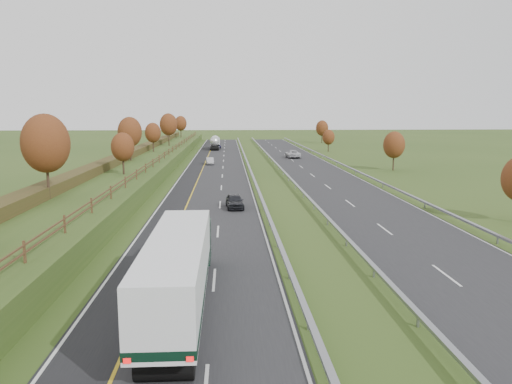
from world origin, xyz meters
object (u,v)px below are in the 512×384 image
car_silver_mid (210,161)px  car_small_far (217,146)px  car_oncoming (293,154)px  road_tanker (215,142)px  box_lorry (179,268)px  car_dark_near (235,201)px

car_silver_mid → car_small_far: (0.55, 42.48, 0.01)m
car_small_far → car_oncoming: size_ratio=0.76×
car_small_far → car_silver_mid: bearing=-94.5°
car_silver_mid → road_tanker: bearing=84.7°
road_tanker → car_oncoming: road_tanker is taller
box_lorry → car_small_far: 112.60m
car_dark_near → car_oncoming: bearing=72.5°
road_tanker → car_oncoming: 31.17m
car_silver_mid → car_small_far: car_small_far is taller
box_lorry → car_small_far: bearing=90.2°
car_dark_near → car_small_far: (-3.47, 85.76, -0.08)m
box_lorry → car_oncoming: (16.31, 82.51, -1.48)m
box_lorry → car_dark_near: box_lorry is taller
car_dark_near → road_tanker: bearing=88.7°
road_tanker → car_oncoming: bearing=-56.4°
road_tanker → car_small_far: size_ratio=2.51×
car_oncoming → car_silver_mid: bearing=34.0°
road_tanker → box_lorry: bearing=-89.5°
road_tanker → car_oncoming: (17.25, -25.95, -1.01)m
car_dark_near → box_lorry: bearing=-100.7°
car_dark_near → car_silver_mid: (-4.01, 43.28, -0.09)m
road_tanker → car_small_far: (0.53, 4.13, -1.18)m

